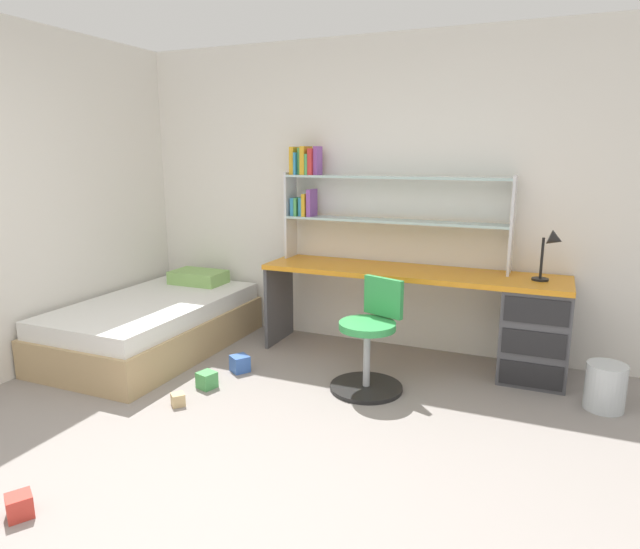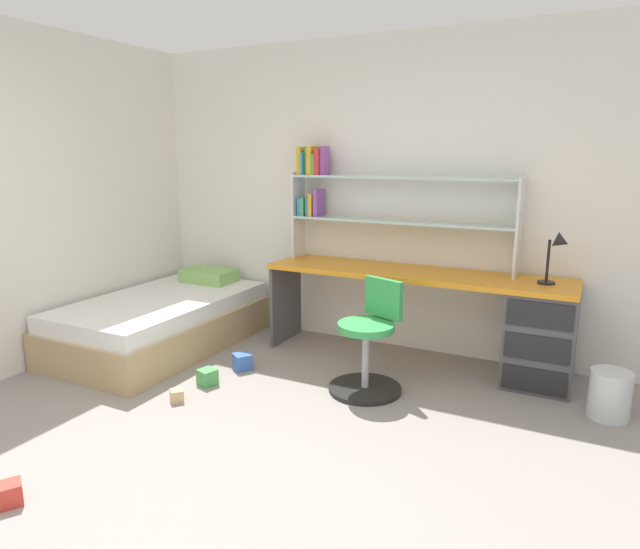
{
  "view_description": "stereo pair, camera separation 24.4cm",
  "coord_description": "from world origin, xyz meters",
  "px_view_note": "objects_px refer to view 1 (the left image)",
  "views": [
    {
      "loc": [
        1.38,
        -1.75,
        1.66
      ],
      "look_at": [
        -0.12,
        1.77,
        0.81
      ],
      "focal_mm": 30.85,
      "sensor_mm": 36.0,
      "label": 1
    },
    {
      "loc": [
        1.6,
        -1.64,
        1.66
      ],
      "look_at": [
        -0.12,
        1.77,
        0.81
      ],
      "focal_mm": 30.85,
      "sensor_mm": 36.0,
      "label": 2
    }
  ],
  "objects_px": {
    "toy_block_red_1": "(19,506)",
    "toy_block_natural_2": "(178,400)",
    "bookshelf_hutch": "(361,195)",
    "toy_block_blue_0": "(240,364)",
    "swivel_chair": "(370,347)",
    "bed_platform": "(155,324)",
    "desk_lamp": "(552,247)",
    "desk": "(493,317)",
    "waste_bin": "(605,387)",
    "toy_block_green_3": "(207,380)"
  },
  "relations": [
    {
      "from": "desk_lamp",
      "to": "bed_platform",
      "type": "relative_size",
      "value": 0.21
    },
    {
      "from": "toy_block_natural_2",
      "to": "desk",
      "type": "bearing_deg",
      "value": 37.91
    },
    {
      "from": "toy_block_red_1",
      "to": "toy_block_natural_2",
      "type": "bearing_deg",
      "value": 92.07
    },
    {
      "from": "bookshelf_hutch",
      "to": "toy_block_blue_0",
      "type": "distance_m",
      "value": 1.69
    },
    {
      "from": "desk_lamp",
      "to": "toy_block_green_3",
      "type": "bearing_deg",
      "value": -153.29
    },
    {
      "from": "swivel_chair",
      "to": "toy_block_green_3",
      "type": "bearing_deg",
      "value": -157.3
    },
    {
      "from": "desk",
      "to": "swivel_chair",
      "type": "height_order",
      "value": "swivel_chair"
    },
    {
      "from": "desk",
      "to": "toy_block_green_3",
      "type": "height_order",
      "value": "desk"
    },
    {
      "from": "toy_block_natural_2",
      "to": "waste_bin",
      "type": "bearing_deg",
      "value": 22.16
    },
    {
      "from": "bookshelf_hutch",
      "to": "toy_block_red_1",
      "type": "height_order",
      "value": "bookshelf_hutch"
    },
    {
      "from": "bookshelf_hutch",
      "to": "toy_block_green_3",
      "type": "relative_size",
      "value": 16.09
    },
    {
      "from": "swivel_chair",
      "to": "toy_block_red_1",
      "type": "xyz_separation_m",
      "value": [
        -1.05,
        -2.01,
        -0.26
      ]
    },
    {
      "from": "toy_block_blue_0",
      "to": "bed_platform",
      "type": "bearing_deg",
      "value": 171.04
    },
    {
      "from": "bookshelf_hutch",
      "to": "toy_block_blue_0",
      "type": "bearing_deg",
      "value": -124.74
    },
    {
      "from": "swivel_chair",
      "to": "waste_bin",
      "type": "height_order",
      "value": "swivel_chair"
    },
    {
      "from": "desk",
      "to": "toy_block_blue_0",
      "type": "relative_size",
      "value": 18.94
    },
    {
      "from": "swivel_chair",
      "to": "bed_platform",
      "type": "bearing_deg",
      "value": 178.46
    },
    {
      "from": "bookshelf_hutch",
      "to": "toy_block_natural_2",
      "type": "bearing_deg",
      "value": -114.11
    },
    {
      "from": "desk",
      "to": "toy_block_blue_0",
      "type": "distance_m",
      "value": 1.98
    },
    {
      "from": "bookshelf_hutch",
      "to": "swivel_chair",
      "type": "bearing_deg",
      "value": -66.23
    },
    {
      "from": "waste_bin",
      "to": "bed_platform",
      "type": "bearing_deg",
      "value": -175.95
    },
    {
      "from": "waste_bin",
      "to": "toy_block_blue_0",
      "type": "relative_size",
      "value": 2.47
    },
    {
      "from": "toy_block_blue_0",
      "to": "toy_block_red_1",
      "type": "xyz_separation_m",
      "value": [
        -0.03,
        -1.91,
        -0.01
      ]
    },
    {
      "from": "toy_block_blue_0",
      "to": "toy_block_green_3",
      "type": "bearing_deg",
      "value": -99.56
    },
    {
      "from": "bed_platform",
      "to": "waste_bin",
      "type": "bearing_deg",
      "value": 4.05
    },
    {
      "from": "waste_bin",
      "to": "toy_block_green_3",
      "type": "relative_size",
      "value": 2.66
    },
    {
      "from": "bed_platform",
      "to": "toy_block_natural_2",
      "type": "distance_m",
      "value": 1.2
    },
    {
      "from": "toy_block_natural_2",
      "to": "bookshelf_hutch",
      "type": "bearing_deg",
      "value": 65.89
    },
    {
      "from": "swivel_chair",
      "to": "bed_platform",
      "type": "relative_size",
      "value": 0.43
    },
    {
      "from": "bookshelf_hutch",
      "to": "waste_bin",
      "type": "xyz_separation_m",
      "value": [
        1.9,
        -0.54,
        -1.16
      ]
    },
    {
      "from": "desk",
      "to": "toy_block_natural_2",
      "type": "xyz_separation_m",
      "value": [
        -1.86,
        -1.45,
        -0.39
      ]
    },
    {
      "from": "toy_block_green_3",
      "to": "bed_platform",
      "type": "bearing_deg",
      "value": 149.93
    },
    {
      "from": "bookshelf_hutch",
      "to": "desk_lamp",
      "type": "distance_m",
      "value": 1.55
    },
    {
      "from": "swivel_chair",
      "to": "toy_block_natural_2",
      "type": "height_order",
      "value": "swivel_chair"
    },
    {
      "from": "desk_lamp",
      "to": "swivel_chair",
      "type": "distance_m",
      "value": 1.48
    },
    {
      "from": "waste_bin",
      "to": "toy_block_natural_2",
      "type": "xyz_separation_m",
      "value": [
        -2.62,
        -1.07,
        -0.11
      ]
    },
    {
      "from": "waste_bin",
      "to": "bookshelf_hutch",
      "type": "bearing_deg",
      "value": 164.11
    },
    {
      "from": "desk_lamp",
      "to": "toy_block_green_3",
      "type": "relative_size",
      "value": 3.27
    },
    {
      "from": "desk",
      "to": "waste_bin",
      "type": "xyz_separation_m",
      "value": [
        0.77,
        -0.38,
        -0.28
      ]
    },
    {
      "from": "bookshelf_hutch",
      "to": "toy_block_blue_0",
      "type": "height_order",
      "value": "bookshelf_hutch"
    },
    {
      "from": "swivel_chair",
      "to": "toy_block_green_3",
      "type": "xyz_separation_m",
      "value": [
        -1.08,
        -0.45,
        -0.26
      ]
    },
    {
      "from": "waste_bin",
      "to": "toy_block_green_3",
      "type": "bearing_deg",
      "value": -163.97
    },
    {
      "from": "desk",
      "to": "toy_block_green_3",
      "type": "relative_size",
      "value": 20.39
    },
    {
      "from": "desk_lamp",
      "to": "toy_block_natural_2",
      "type": "relative_size",
      "value": 4.56
    },
    {
      "from": "toy_block_blue_0",
      "to": "toy_block_natural_2",
      "type": "xyz_separation_m",
      "value": [
        -0.07,
        -0.68,
        -0.02
      ]
    },
    {
      "from": "toy_block_blue_0",
      "to": "toy_block_green_3",
      "type": "distance_m",
      "value": 0.36
    },
    {
      "from": "desk",
      "to": "toy_block_natural_2",
      "type": "bearing_deg",
      "value": -142.09
    },
    {
      "from": "waste_bin",
      "to": "toy_block_blue_0",
      "type": "height_order",
      "value": "waste_bin"
    },
    {
      "from": "desk_lamp",
      "to": "bookshelf_hutch",
      "type": "bearing_deg",
      "value": 173.17
    },
    {
      "from": "swivel_chair",
      "to": "waste_bin",
      "type": "bearing_deg",
      "value": 11.04
    }
  ]
}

